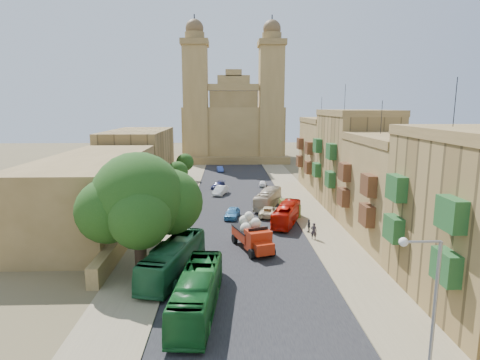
{
  "coord_description": "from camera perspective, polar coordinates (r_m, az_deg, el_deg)",
  "views": [
    {
      "loc": [
        -1.92,
        -29.73,
        14.3
      ],
      "look_at": [
        0.0,
        26.0,
        4.0
      ],
      "focal_mm": 30.0,
      "sensor_mm": 36.0,
      "label": 1
    }
  ],
  "objects": [
    {
      "name": "pedestrian_a",
      "position": [
        44.63,
        10.44,
        -7.15
      ],
      "size": [
        0.76,
        0.58,
        1.85
      ],
      "primitive_type": "imported",
      "rotation": [
        0.0,
        0.0,
        2.92
      ],
      "color": "#2C252E",
      "rests_on": "ground"
    },
    {
      "name": "car_white_a",
      "position": [
        65.68,
        -2.81,
        -1.48
      ],
      "size": [
        2.8,
        4.61,
        1.43
      ],
      "primitive_type": "imported",
      "rotation": [
        0.0,
        0.0,
        -0.32
      ],
      "color": "white",
      "rests_on": "ground"
    },
    {
      "name": "sidewalk_east",
      "position": [
        62.47,
        8.63,
        -2.88
      ],
      "size": [
        5.0,
        140.0,
        0.01
      ],
      "primitive_type": "cube",
      "color": "#807254",
      "rests_on": "ground"
    },
    {
      "name": "red_truck",
      "position": [
        40.71,
        1.79,
        -7.67
      ],
      "size": [
        4.23,
        6.72,
        3.71
      ],
      "color": "#AA250D",
      "rests_on": "ground"
    },
    {
      "name": "car_blue_b",
      "position": [
        88.8,
        -2.85,
        1.56
      ],
      "size": [
        1.66,
        3.64,
        1.16
      ],
      "primitive_type": "imported",
      "rotation": [
        0.0,
        0.0,
        0.13
      ],
      "color": "#3E5BC6",
      "rests_on": "ground"
    },
    {
      "name": "west_building_low",
      "position": [
        51.37,
        -20.18,
        -1.53
      ],
      "size": [
        10.0,
        28.0,
        8.4
      ],
      "primitive_type": "cube",
      "color": "brown",
      "rests_on": "ground"
    },
    {
      "name": "street_tree_d",
      "position": [
        78.89,
        -7.84,
        2.51
      ],
      "size": [
        3.41,
        3.41,
        5.25
      ],
      "color": "#37261B",
      "rests_on": "ground"
    },
    {
      "name": "ground",
      "position": [
        33.04,
        1.61,
        -15.18
      ],
      "size": [
        260.0,
        260.0,
        0.0
      ],
      "primitive_type": "plane",
      "color": "brown"
    },
    {
      "name": "bus_green_north",
      "position": [
        35.29,
        -9.47,
        -10.99
      ],
      "size": [
        4.92,
        10.85,
        2.94
      ],
      "primitive_type": "imported",
      "rotation": [
        0.0,
        0.0,
        -0.24
      ],
      "color": "#226436",
      "rests_on": "ground"
    },
    {
      "name": "car_white_b",
      "position": [
        72.63,
        3.25,
        -0.47
      ],
      "size": [
        1.67,
        3.31,
        1.08
      ],
      "primitive_type": "imported",
      "rotation": [
        0.0,
        0.0,
        3.01
      ],
      "color": "white",
      "rests_on": "ground"
    },
    {
      "name": "church",
      "position": [
        108.47,
        -0.97,
        7.93
      ],
      "size": [
        28.0,
        22.5,
        36.3
      ],
      "color": "olive",
      "rests_on": "ground"
    },
    {
      "name": "street_tree_b",
      "position": [
        55.39,
        -10.32,
        -0.93
      ],
      "size": [
        3.42,
        3.42,
        5.26
      ],
      "color": "#37261B",
      "rests_on": "ground"
    },
    {
      "name": "west_wall",
      "position": [
        52.58,
        -13.56,
        -4.6
      ],
      "size": [
        1.0,
        40.0,
        1.8
      ],
      "primitive_type": "cube",
      "color": "olive",
      "rests_on": "ground"
    },
    {
      "name": "car_cream",
      "position": [
        53.04,
        4.06,
        -4.45
      ],
      "size": [
        3.05,
        5.16,
        1.35
      ],
      "primitive_type": "imported",
      "rotation": [
        0.0,
        0.0,
        2.96
      ],
      "color": "beige",
      "rests_on": "ground"
    },
    {
      "name": "townhouse_c",
      "position": [
        58.05,
        16.0,
        2.74
      ],
      "size": [
        9.0,
        14.0,
        17.4
      ],
      "color": "olive",
      "rests_on": "ground"
    },
    {
      "name": "bus_green_south",
      "position": [
        29.23,
        -6.08,
        -15.63
      ],
      "size": [
        3.39,
        10.73,
        2.94
      ],
      "primitive_type": "imported",
      "rotation": [
        0.0,
        0.0,
        -0.09
      ],
      "color": "#175E23",
      "rests_on": "ground"
    },
    {
      "name": "west_building_mid",
      "position": [
        76.03,
        -14.19,
        3.12
      ],
      "size": [
        10.0,
        22.0,
        10.0
      ],
      "primitive_type": "cube",
      "color": "olive",
      "rests_on": "ground"
    },
    {
      "name": "townhouse_b",
      "position": [
        45.31,
        21.3,
        -1.26
      ],
      "size": [
        9.0,
        14.0,
        14.9
      ],
      "color": "olive",
      "rests_on": "ground"
    },
    {
      "name": "pedestrian_c",
      "position": [
        46.95,
        9.75,
        -6.44
      ],
      "size": [
        0.45,
        0.93,
        1.53
      ],
      "primitive_type": "imported",
      "rotation": [
        0.0,
        0.0,
        4.8
      ],
      "color": "#353536",
      "rests_on": "ground"
    },
    {
      "name": "olive_pickup",
      "position": [
        54.23,
        7.04,
        -3.99
      ],
      "size": [
        2.38,
        4.37,
        1.72
      ],
      "color": "#4C5720",
      "rests_on": "ground"
    },
    {
      "name": "car_blue_a",
      "position": [
        52.01,
        -1.11,
        -4.7
      ],
      "size": [
        2.42,
        4.33,
        1.39
      ],
      "primitive_type": "imported",
      "rotation": [
        0.0,
        0.0,
        -0.2
      ],
      "color": "#408BC3",
      "rests_on": "ground"
    },
    {
      "name": "ficus_tree",
      "position": [
        35.49,
        -14.12,
        -3.02
      ],
      "size": [
        10.52,
        9.68,
        10.52
      ],
      "color": "#37261B",
      "rests_on": "ground"
    },
    {
      "name": "townhouse_a",
      "position": [
        33.11,
        30.9,
        -4.84
      ],
      "size": [
        9.0,
        14.0,
        16.4
      ],
      "color": "olive",
      "rests_on": "ground"
    },
    {
      "name": "kerb_east",
      "position": [
        62.05,
        6.35,
        -2.87
      ],
      "size": [
        0.25,
        140.0,
        0.12
      ],
      "primitive_type": "cube",
      "color": "#807254",
      "rests_on": "ground"
    },
    {
      "name": "streetlamp",
      "position": [
        22.14,
        24.95,
        -14.83
      ],
      "size": [
        2.11,
        0.44,
        8.22
      ],
      "color": "gray",
      "rests_on": "ground"
    },
    {
      "name": "bus_red_east",
      "position": [
        49.77,
        6.65,
        -4.84
      ],
      "size": [
        4.89,
        8.96,
        2.45
      ],
      "primitive_type": "imported",
      "rotation": [
        0.0,
        0.0,
        2.8
      ],
      "color": "#BF1105",
      "rests_on": "ground"
    },
    {
      "name": "kerb_west",
      "position": [
        61.61,
        -6.66,
        -2.97
      ],
      "size": [
        0.25,
        140.0,
        0.12
      ],
      "primitive_type": "cube",
      "color": "#807254",
      "rests_on": "ground"
    },
    {
      "name": "car_dkblue",
      "position": [
        70.79,
        -3.13,
        -0.75
      ],
      "size": [
        2.85,
        4.11,
        1.11
      ],
      "primitive_type": "imported",
      "rotation": [
        0.0,
        0.0,
        -0.38
      ],
      "color": "#181D4D",
      "rests_on": "ground"
    },
    {
      "name": "street_tree_a",
      "position": [
        43.94,
        -12.54,
        -4.46
      ],
      "size": [
        3.09,
        3.09,
        4.75
      ],
      "color": "#37261B",
      "rests_on": "ground"
    },
    {
      "name": "townhouse_d",
      "position": [
        71.48,
        12.54,
        3.67
      ],
      "size": [
        9.0,
        14.0,
        15.9
      ],
      "color": "olive",
      "rests_on": "ground"
    },
    {
      "name": "bus_cream_east",
      "position": [
        57.52,
        3.99,
        -2.68
      ],
      "size": [
        4.93,
        9.16,
        2.5
      ],
      "primitive_type": "imported",
      "rotation": [
        0.0,
        0.0,
        2.81
      ],
      "color": "beige",
      "rests_on": "ground"
    },
    {
      "name": "sidewalk_west",
      "position": [
        61.88,
        -8.97,
        -3.02
      ],
      "size": [
        5.0,
        140.0,
        0.01
      ],
      "primitive_type": "cube",
      "color": "#807254",
      "rests_on": "ground"
    },
    {
      "name": "street_tree_c",
      "position": [
        67.08,
        -8.87,
        1.15
      ],
      "size": [
        3.48,
        3.48,
        5.36
      ],
      "color": "#37261B",
      "rests_on": "ground"
    },
    {
      "name": "road_surface",
      "position": [
        61.45,
        -0.13,
        -2.99
      ],
      "size": [
        14.0,
        140.0,
        0.01
      ],
      "primitive_type": "cube",
      "color": "black",
      "rests_on": "ground"
    }
  ]
}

